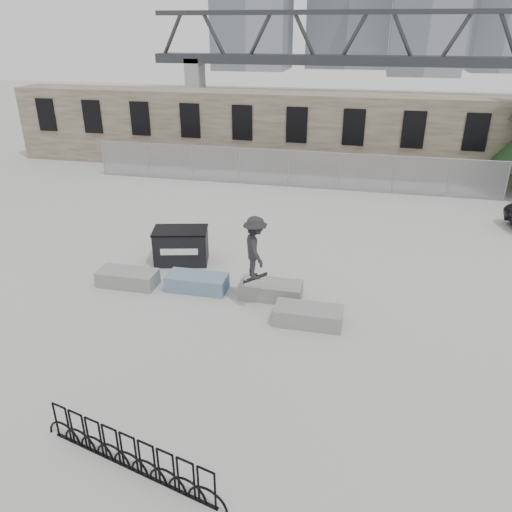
{
  "coord_description": "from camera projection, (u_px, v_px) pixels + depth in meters",
  "views": [
    {
      "loc": [
        4.1,
        -13.68,
        8.07
      ],
      "look_at": [
        0.89,
        0.54,
        1.3
      ],
      "focal_mm": 35.0,
      "sensor_mm": 36.0,
      "label": 1
    }
  ],
  "objects": [
    {
      "name": "skateboarder",
      "position": [
        255.0,
        248.0,
        14.85
      ],
      "size": [
        1.2,
        1.46,
        2.17
      ],
      "rotation": [
        0.0,
        0.0,
        2.02
      ],
      "color": "black",
      "rests_on": "ground"
    },
    {
      "name": "planter_center_left",
      "position": [
        197.0,
        282.0,
        16.63
      ],
      "size": [
        2.0,
        0.9,
        0.53
      ],
      "color": "#2D5C87",
      "rests_on": "ground"
    },
    {
      "name": "planter_far_left",
      "position": [
        128.0,
        277.0,
        16.92
      ],
      "size": [
        2.0,
        0.9,
        0.53
      ],
      "color": "gray",
      "rests_on": "ground"
    },
    {
      "name": "ground",
      "position": [
        226.0,
        296.0,
        16.33
      ],
      "size": [
        120.0,
        120.0,
        0.0
      ],
      "primitive_type": "plane",
      "color": "#B7B8B2",
      "rests_on": "ground"
    },
    {
      "name": "stone_wall",
      "position": [
        300.0,
        132.0,
        29.74
      ],
      "size": [
        36.0,
        2.58,
        4.5
      ],
      "color": "#625948",
      "rests_on": "ground"
    },
    {
      "name": "planter_center_right",
      "position": [
        271.0,
        289.0,
        16.15
      ],
      "size": [
        2.0,
        0.9,
        0.53
      ],
      "color": "gray",
      "rests_on": "ground"
    },
    {
      "name": "planter_offset",
      "position": [
        308.0,
        315.0,
        14.73
      ],
      "size": [
        2.0,
        0.9,
        0.53
      ],
      "color": "gray",
      "rests_on": "ground"
    },
    {
      "name": "truss_bridge",
      "position": [
        426.0,
        60.0,
        61.24
      ],
      "size": [
        70.0,
        3.0,
        9.8
      ],
      "color": "#2D3033",
      "rests_on": "ground"
    },
    {
      "name": "bike_rack",
      "position": [
        129.0,
        453.0,
        9.79
      ],
      "size": [
        4.36,
        1.16,
        0.9
      ],
      "rotation": [
        0.0,
        0.0,
        -0.25
      ],
      "color": "black",
      "rests_on": "ground"
    },
    {
      "name": "chainlink_fence",
      "position": [
        289.0,
        168.0,
        26.95
      ],
      "size": [
        22.06,
        0.06,
        2.02
      ],
      "color": "gray",
      "rests_on": "ground"
    },
    {
      "name": "dumpster",
      "position": [
        181.0,
        246.0,
        18.43
      ],
      "size": [
        2.2,
        1.63,
        1.3
      ],
      "rotation": [
        0.0,
        0.0,
        0.24
      ],
      "color": "black",
      "rests_on": "ground"
    }
  ]
}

